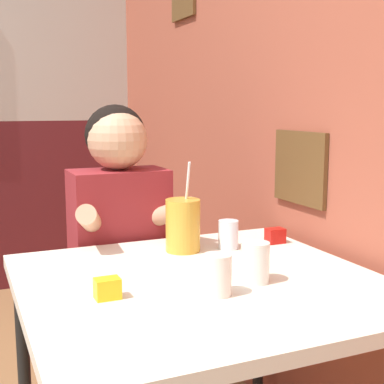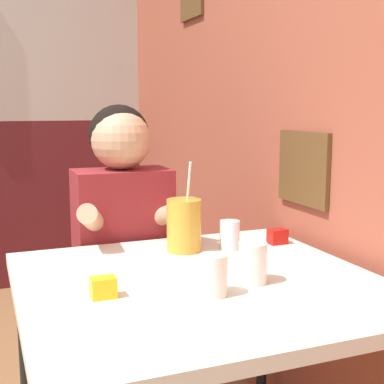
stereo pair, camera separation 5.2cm
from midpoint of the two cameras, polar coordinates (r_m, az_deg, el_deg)
The scene contains 9 objects.
brick_wall_right at distance 2.51m, azimuth 2.21°, elevation 12.73°, with size 0.08×4.69×2.70m.
main_table at distance 1.46m, azimuth 0.03°, elevation -11.72°, with size 0.93×0.91×0.74m.
person_seated at distance 1.98m, azimuth -8.43°, elevation -7.18°, with size 0.42×0.41×1.20m.
cocktail_pitcher at distance 1.69m, azimuth -1.85°, elevation -3.56°, with size 0.11×0.11×0.29m.
glass_near_pitcher at distance 1.72m, azimuth 3.04°, elevation -4.56°, with size 0.06×0.06×0.09m.
glass_center at distance 1.41m, azimuth 5.69°, elevation -7.47°, with size 0.07×0.07×0.11m.
glass_far_side at distance 1.31m, azimuth 1.58°, elevation -8.82°, with size 0.07×0.07×0.10m.
condiment_ketchup at distance 1.81m, azimuth 8.05°, elevation -4.64°, with size 0.06×0.04×0.05m.
condiment_mustard at distance 1.31m, azimuth -10.15°, elevation -10.10°, with size 0.06×0.04×0.05m.
Camera 1 is at (0.21, -0.90, 1.19)m, focal length 50.00 mm.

